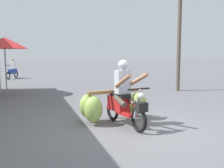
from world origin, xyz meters
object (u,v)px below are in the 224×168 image
Objects in this scene: motorbike_distant_ahead_left at (13,70)px; utility_pole at (179,34)px; motorbike_main_loaded at (116,103)px; market_umbrella_further_along at (5,43)px.

motorbike_distant_ahead_left is 0.29× the size of utility_pole.
utility_pole reaches higher than motorbike_distant_ahead_left.
motorbike_main_loaded reaches higher than motorbike_distant_ahead_left.
motorbike_distant_ahead_left is 11.76m from utility_pole.
market_umbrella_further_along is at bearing 118.04° from motorbike_main_loaded.
motorbike_main_loaded is at bearing -76.87° from motorbike_distant_ahead_left.
motorbike_distant_ahead_left is at bearing 131.41° from utility_pole.
market_umbrella_further_along is (0.16, -7.76, 1.58)m from motorbike_distant_ahead_left.
motorbike_distant_ahead_left is 7.92m from market_umbrella_further_along.
market_umbrella_further_along is at bearing -88.84° from motorbike_distant_ahead_left.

